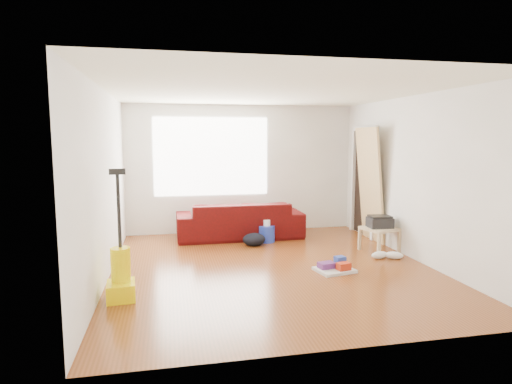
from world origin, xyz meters
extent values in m
cube|color=brown|center=(0.00, 0.00, 0.00)|extent=(4.50, 5.00, 0.01)
cube|color=white|center=(0.00, 0.00, 2.50)|extent=(4.50, 5.00, 0.01)
cube|color=silver|center=(0.00, 2.50, 1.25)|extent=(4.50, 0.01, 2.50)
cube|color=silver|center=(0.00, -2.50, 1.25)|extent=(4.50, 0.01, 2.50)
cube|color=silver|center=(-2.25, 0.00, 1.25)|extent=(0.01, 5.00, 2.50)
cube|color=silver|center=(2.25, 0.00, 1.25)|extent=(0.01, 5.00, 2.50)
cube|color=white|center=(-0.60, 2.48, 1.50)|extent=(2.20, 0.01, 1.50)
cube|color=white|center=(2.21, 1.25, 1.00)|extent=(0.06, 0.08, 2.00)
cube|color=white|center=(2.21, 2.15, 1.00)|extent=(0.06, 0.08, 2.00)
cube|color=white|center=(2.21, 1.70, 2.04)|extent=(0.06, 0.98, 0.08)
cube|color=black|center=(2.24, 1.70, 1.00)|extent=(0.01, 0.86, 1.98)
imported|color=black|center=(-0.14, 1.95, 0.00)|extent=(2.33, 0.91, 0.68)
cube|color=black|center=(0.53, 2.22, 0.03)|extent=(0.68, 0.49, 0.02)
cube|color=black|center=(0.53, 2.22, 0.22)|extent=(0.68, 0.49, 0.02)
cylinder|color=black|center=(0.29, 2.01, 0.12)|extent=(0.02, 0.02, 0.23)
cylinder|color=black|center=(0.22, 2.29, 0.12)|extent=(0.02, 0.02, 0.23)
cylinder|color=black|center=(0.83, 2.15, 0.12)|extent=(0.02, 0.02, 0.23)
cylinder|color=black|center=(0.76, 2.43, 0.12)|extent=(0.02, 0.02, 0.23)
imported|color=black|center=(0.53, 2.22, 0.38)|extent=(0.53, 0.07, 0.31)
cube|color=tan|center=(1.95, 0.50, 0.38)|extent=(0.61, 0.61, 0.04)
cube|color=tan|center=(1.80, 0.22, 0.18)|extent=(0.04, 0.04, 0.36)
cube|color=tan|center=(1.67, 0.65, 0.18)|extent=(0.04, 0.04, 0.36)
cube|color=tan|center=(2.23, 0.35, 0.18)|extent=(0.04, 0.04, 0.36)
cube|color=tan|center=(2.10, 0.78, 0.18)|extent=(0.04, 0.04, 0.36)
cube|color=black|center=(1.95, 0.50, 0.48)|extent=(0.39, 0.31, 0.16)
cube|color=black|center=(1.95, 0.50, 0.58)|extent=(0.35, 0.27, 0.04)
cylinder|color=#213ABE|center=(0.28, 1.50, 0.00)|extent=(0.34, 0.34, 0.29)
cylinder|color=white|center=(0.28, 1.50, 0.20)|extent=(0.12, 0.12, 0.11)
cube|color=silver|center=(0.82, -0.38, 0.02)|extent=(0.57, 0.49, 0.04)
cube|color=#B62C12|center=(0.92, -0.46, 0.09)|extent=(0.20, 0.15, 0.10)
cube|color=#5A276D|center=(0.72, -0.33, 0.08)|extent=(0.25, 0.20, 0.08)
cube|color=#253C9B|center=(0.94, -0.28, 0.11)|extent=(0.16, 0.15, 0.14)
ellipsoid|color=black|center=(0.00, 1.27, 0.00)|extent=(0.44, 0.38, 0.22)
ellipsoid|color=white|center=(1.75, 0.08, 0.06)|extent=(0.30, 0.16, 0.11)
ellipsoid|color=white|center=(1.95, 0.02, 0.06)|extent=(0.31, 0.23, 0.11)
cube|color=#FFE600|center=(-2.00, -0.87, 0.10)|extent=(0.35, 0.39, 0.20)
cylinder|color=#FFE600|center=(-2.00, -0.81, 0.40)|extent=(0.23, 0.23, 0.39)
cylinder|color=black|center=(-2.00, -0.78, 1.02)|extent=(0.04, 0.04, 0.85)
cube|color=black|center=(-2.00, -0.78, 1.48)|extent=(0.18, 0.06, 0.07)
cube|color=tan|center=(2.13, 1.25, 0.00)|extent=(0.26, 0.82, 2.05)
camera|label=1|loc=(-1.43, -5.84, 1.85)|focal=30.00mm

